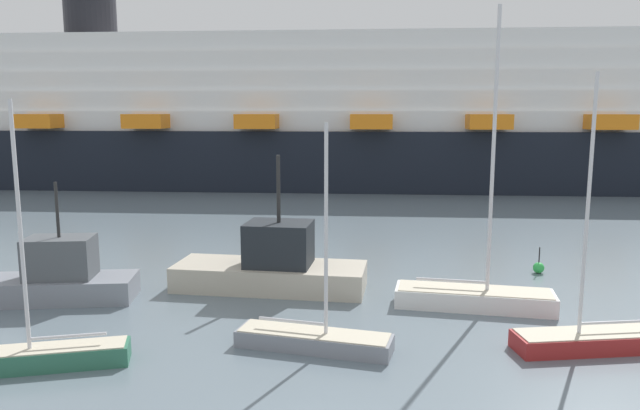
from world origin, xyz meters
name	(u,v)px	position (x,y,z in m)	size (l,w,h in m)	color
sailboat_0	(311,337)	(-0.35, 6.67, 0.41)	(5.54, 2.74, 7.72)	gray
sailboat_1	(587,337)	(9.08, 6.57, 0.46)	(5.32, 1.95, 9.33)	maroon
sailboat_2	(41,354)	(-8.92, 5.16, 0.46)	(5.30, 2.21, 8.44)	#2D6B51
sailboat_4	(471,294)	(6.25, 10.99, 0.58)	(6.64, 3.01, 12.12)	white
fishing_boat_0	(53,278)	(-11.48, 11.99, 1.00)	(6.93, 2.87, 5.14)	gray
fishing_boat_2	(270,266)	(-2.30, 13.68, 1.05)	(9.05, 4.31, 6.15)	#BCB29E
channel_buoy_0	(536,267)	(10.88, 16.31, 0.29)	(0.55, 0.55, 1.33)	green
cruise_ship	(266,121)	(-5.79, 53.55, 6.94)	(111.38, 24.36, 21.55)	black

